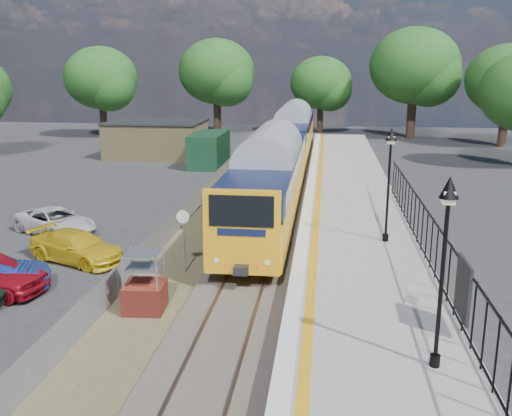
% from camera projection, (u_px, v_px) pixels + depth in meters
% --- Properties ---
extents(ground, '(120.00, 120.00, 0.00)m').
position_uv_depth(ground, '(233.00, 317.00, 18.25)').
color(ground, '#2D2D30').
rests_on(ground, ground).
extents(track_bed, '(5.90, 80.00, 0.29)m').
position_uv_depth(track_bed, '(256.00, 230.00, 27.60)').
color(track_bed, '#473F38').
rests_on(track_bed, ground).
extents(platform, '(5.00, 70.00, 0.90)m').
position_uv_depth(platform, '(355.00, 236.00, 25.35)').
color(platform, gray).
rests_on(platform, ground).
extents(platform_edge, '(0.90, 70.00, 0.01)m').
position_uv_depth(platform_edge, '(309.00, 225.00, 25.48)').
color(platform_edge, silver).
rests_on(platform_edge, platform).
extents(victorian_lamp_south, '(0.44, 0.44, 4.60)m').
position_uv_depth(victorian_lamp_south, '(446.00, 229.00, 12.71)').
color(victorian_lamp_south, black).
rests_on(victorian_lamp_south, platform).
extents(victorian_lamp_north, '(0.44, 0.44, 4.60)m').
position_uv_depth(victorian_lamp_north, '(390.00, 158.00, 22.36)').
color(victorian_lamp_north, black).
rests_on(victorian_lamp_north, platform).
extents(palisade_fence, '(0.12, 26.00, 2.00)m').
position_uv_depth(palisade_fence, '(435.00, 249.00, 19.18)').
color(palisade_fence, black).
rests_on(palisade_fence, platform).
extents(wire_fence, '(0.06, 52.00, 1.20)m').
position_uv_depth(wire_fence, '(191.00, 206.00, 30.16)').
color(wire_fence, '#999EA3').
rests_on(wire_fence, ground).
extents(outbuilding, '(10.80, 10.10, 3.12)m').
position_uv_depth(outbuilding, '(166.00, 141.00, 49.22)').
color(outbuilding, '#998856').
rests_on(outbuilding, ground).
extents(tree_line, '(56.80, 43.80, 11.88)m').
position_uv_depth(tree_line, '(314.00, 78.00, 56.91)').
color(tree_line, '#332319').
rests_on(tree_line, ground).
extents(train, '(2.82, 40.83, 3.51)m').
position_uv_depth(train, '(285.00, 148.00, 39.21)').
color(train, orange).
rests_on(train, ground).
extents(brick_plinth, '(1.37, 1.37, 2.06)m').
position_uv_depth(brick_plinth, '(144.00, 283.00, 18.44)').
color(brick_plinth, maroon).
rests_on(brick_plinth, ground).
extents(speed_sign, '(0.51, 0.11, 2.55)m').
position_uv_depth(speed_sign, '(184.00, 231.00, 21.66)').
color(speed_sign, '#999EA3').
rests_on(speed_sign, ground).
extents(car_yellow, '(4.66, 3.30, 1.25)m').
position_uv_depth(car_yellow, '(76.00, 247.00, 23.31)').
color(car_yellow, yellow).
rests_on(car_yellow, ground).
extents(car_white, '(4.92, 4.03, 1.25)m').
position_uv_depth(car_white, '(55.00, 221.00, 27.11)').
color(car_white, silver).
rests_on(car_white, ground).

